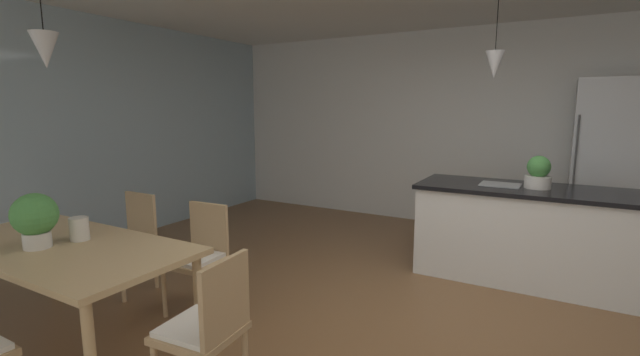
# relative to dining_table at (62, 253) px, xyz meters

# --- Properties ---
(ground_plane) EXTENTS (10.00, 8.40, 0.04)m
(ground_plane) POSITION_rel_dining_table_xyz_m (2.13, 1.31, -0.68)
(ground_plane) COLOR brown
(wall_back_kitchen) EXTENTS (10.00, 0.12, 2.70)m
(wall_back_kitchen) POSITION_rel_dining_table_xyz_m (2.13, 4.57, 0.69)
(wall_back_kitchen) COLOR silver
(wall_back_kitchen) RESTS_ON ground_plane
(window_wall_left_glazing) EXTENTS (0.06, 8.40, 2.70)m
(window_wall_left_glazing) POSITION_rel_dining_table_xyz_m (-1.93, 1.31, 0.69)
(window_wall_left_glazing) COLOR #9EB7C6
(window_wall_left_glazing) RESTS_ON ground_plane
(dining_table) EXTENTS (1.89, 0.91, 0.73)m
(dining_table) POSITION_rel_dining_table_xyz_m (0.00, 0.00, 0.00)
(dining_table) COLOR tan
(dining_table) RESTS_ON ground_plane
(chair_kitchen_end) EXTENTS (0.43, 0.43, 0.87)m
(chair_kitchen_end) POSITION_rel_dining_table_xyz_m (1.32, 0.00, -0.19)
(chair_kitchen_end) COLOR tan
(chair_kitchen_end) RESTS_ON ground_plane
(chair_far_left) EXTENTS (0.40, 0.40, 0.87)m
(chair_far_left) POSITION_rel_dining_table_xyz_m (-0.43, 0.83, -0.19)
(chair_far_left) COLOR tan
(chair_far_left) RESTS_ON ground_plane
(chair_far_right) EXTENTS (0.42, 0.42, 0.87)m
(chair_far_right) POSITION_rel_dining_table_xyz_m (0.42, 0.83, -0.19)
(chair_far_right) COLOR tan
(chair_far_right) RESTS_ON ground_plane
(kitchen_island) EXTENTS (2.03, 0.83, 0.91)m
(kitchen_island) POSITION_rel_dining_table_xyz_m (2.67, 2.85, -0.20)
(kitchen_island) COLOR silver
(kitchen_island) RESTS_ON ground_plane
(refrigerator) EXTENTS (0.69, 0.67, 1.96)m
(refrigerator) POSITION_rel_dining_table_xyz_m (3.33, 4.17, 0.32)
(refrigerator) COLOR silver
(refrigerator) RESTS_ON ground_plane
(pendant_over_table) EXTENTS (0.18, 0.18, 0.81)m
(pendant_over_table) POSITION_rel_dining_table_xyz_m (-0.11, 0.08, 1.35)
(pendant_over_table) COLOR black
(pendant_over_island_main) EXTENTS (0.17, 0.17, 0.79)m
(pendant_over_island_main) POSITION_rel_dining_table_xyz_m (2.28, 2.85, 1.38)
(pendant_over_island_main) COLOR black
(potted_plant_on_island) EXTENTS (0.23, 0.23, 0.30)m
(potted_plant_on_island) POSITION_rel_dining_table_xyz_m (2.72, 2.85, 0.38)
(potted_plant_on_island) COLOR beige
(potted_plant_on_island) RESTS_ON kitchen_island
(potted_plant_on_table) EXTENTS (0.28, 0.28, 0.37)m
(potted_plant_on_table) POSITION_rel_dining_table_xyz_m (-0.05, -0.12, 0.27)
(potted_plant_on_table) COLOR beige
(potted_plant_on_table) RESTS_ON dining_table
(vase_on_dining_table) EXTENTS (0.13, 0.13, 0.16)m
(vase_on_dining_table) POSITION_rel_dining_table_xyz_m (0.02, 0.12, 0.15)
(vase_on_dining_table) COLOR silver
(vase_on_dining_table) RESTS_ON dining_table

